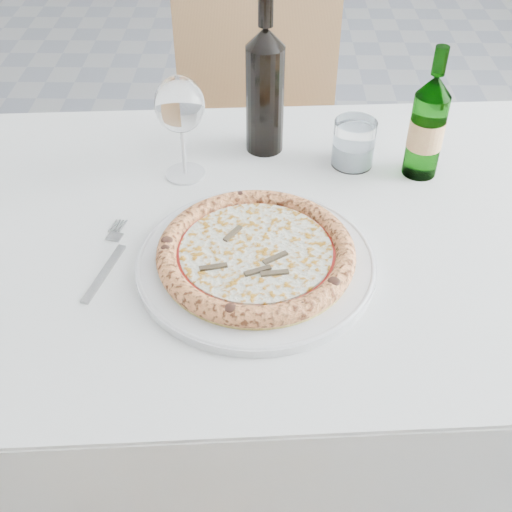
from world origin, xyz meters
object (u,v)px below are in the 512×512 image
(pizza, at_px, (256,253))
(chair_far, at_px, (263,117))
(beer_bottle, at_px, (427,126))
(plate, at_px, (256,262))
(tumbler, at_px, (353,146))
(wine_bottle, at_px, (265,89))
(dining_table, at_px, (257,269))
(wine_glass, at_px, (180,107))

(pizza, bearing_deg, chair_far, 89.72)
(beer_bottle, bearing_deg, plate, -138.22)
(tumbler, height_order, wine_bottle, wine_bottle)
(dining_table, relative_size, tumbler, 16.30)
(pizza, distance_m, tumbler, 0.33)
(plate, relative_size, tumbler, 4.21)
(beer_bottle, bearing_deg, wine_bottle, 164.19)
(dining_table, bearing_deg, beer_bottle, 28.61)
(pizza, height_order, wine_glass, wine_glass)
(pizza, bearing_deg, wine_glass, 118.22)
(chair_far, relative_size, pizza, 3.17)
(beer_bottle, distance_m, wine_bottle, 0.29)
(wine_glass, relative_size, beer_bottle, 0.80)
(tumbler, distance_m, wine_bottle, 0.19)
(wine_bottle, bearing_deg, pizza, -91.78)
(tumbler, height_order, beer_bottle, beer_bottle)
(plate, relative_size, wine_glass, 1.92)
(tumbler, distance_m, beer_bottle, 0.13)
(chair_far, bearing_deg, tumbler, -73.86)
(dining_table, relative_size, beer_bottle, 5.92)
(chair_far, relative_size, beer_bottle, 3.98)
(dining_table, bearing_deg, plate, -90.00)
(chair_far, distance_m, tumbler, 0.65)
(plate, bearing_deg, wine_bottle, 88.23)
(wine_glass, bearing_deg, dining_table, -47.56)
(plate, relative_size, beer_bottle, 1.53)
(wine_glass, bearing_deg, plate, -61.78)
(plate, bearing_deg, wine_glass, 118.22)
(plate, height_order, beer_bottle, beer_bottle)
(chair_far, bearing_deg, wine_glass, -102.30)
(dining_table, height_order, chair_far, chair_far)
(chair_far, xyz_separation_m, wine_glass, (-0.13, -0.62, 0.36))
(wine_glass, height_order, wine_bottle, wine_bottle)
(wine_bottle, bearing_deg, dining_table, -92.53)
(beer_bottle, bearing_deg, dining_table, -151.39)
(wine_bottle, bearing_deg, chair_far, 90.68)
(chair_far, xyz_separation_m, plate, (-0.00, -0.86, 0.23))
(pizza, relative_size, wine_glass, 1.57)
(dining_table, xyz_separation_m, wine_glass, (-0.13, 0.14, 0.23))
(tumbler, bearing_deg, wine_bottle, 162.24)
(plate, distance_m, pizza, 0.02)
(dining_table, distance_m, wine_bottle, 0.32)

